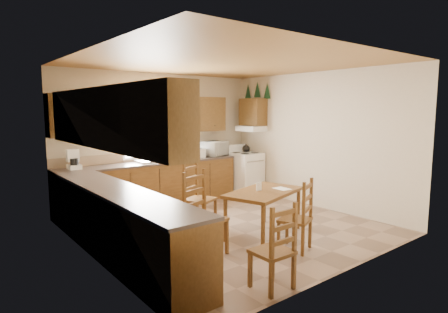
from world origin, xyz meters
TOP-DOWN VIEW (x-y plane):
  - floor at (0.00, 0.00)m, footprint 4.50×4.50m
  - ceiling at (0.00, 0.00)m, footprint 4.50×4.50m
  - wall_left at (-2.25, 0.00)m, footprint 4.50×4.50m
  - wall_right at (2.25, 0.00)m, footprint 4.50×4.50m
  - wall_back at (0.00, 2.25)m, footprint 4.50×4.50m
  - wall_front at (0.00, -2.25)m, footprint 4.50×4.50m
  - lower_cab_back at (-0.38, 1.95)m, footprint 3.75×0.60m
  - lower_cab_left at (-1.95, -0.15)m, footprint 0.60×3.60m
  - counter_back at (-0.38, 1.95)m, footprint 3.75×0.63m
  - counter_left at (-1.95, -0.15)m, footprint 0.63×3.60m
  - backsplash at (-0.38, 2.24)m, footprint 3.75×0.01m
  - upper_cab_back_left at (-1.55, 2.08)m, footprint 1.41×0.33m
  - upper_cab_back_right at (0.86, 2.08)m, footprint 1.25×0.33m
  - upper_cab_left at (-2.08, -0.15)m, footprint 0.33×3.60m
  - upper_cab_stove at (2.08, 1.65)m, footprint 0.33×0.62m
  - range_hood at (2.03, 1.65)m, footprint 0.44×0.62m
  - window_frame at (-0.30, 2.22)m, footprint 1.13×0.02m
  - window_pane at (-0.30, 2.21)m, footprint 1.05×0.01m
  - window_valance at (-0.30, 2.19)m, footprint 1.19×0.01m
  - sink_basin at (-0.30, 1.95)m, footprint 0.75×0.45m
  - pine_decal_a at (2.21, 1.33)m, footprint 0.22×0.22m
  - pine_decal_b at (2.21, 1.65)m, footprint 0.22×0.22m
  - pine_decal_c at (2.21, 1.97)m, footprint 0.22×0.22m
  - stove at (1.88, 1.67)m, footprint 0.66×0.68m
  - coffeemaker at (-1.88, 1.96)m, footprint 0.25×0.28m
  - paper_towel at (0.27, 1.93)m, footprint 0.15×0.15m
  - toaster at (0.74, 1.91)m, footprint 0.24×0.16m
  - microwave at (1.20, 1.95)m, footprint 0.65×0.56m
  - dining_table at (0.18, -0.66)m, footprint 1.48×1.10m
  - chair_near_left at (-1.00, -1.99)m, footprint 0.41×0.39m
  - chair_near_right at (0.08, -1.38)m, footprint 0.54×0.53m
  - chair_far_left at (-1.01, -0.77)m, footprint 0.58×0.56m
  - chair_far_right at (-0.36, 0.31)m, footprint 0.58×0.57m
  - table_paper at (0.51, -0.74)m, footprint 0.21×0.27m
  - table_card at (0.13, -0.60)m, footprint 0.10×0.02m

SIDE VIEW (x-z plane):
  - floor at x=0.00m, z-range 0.00..0.00m
  - dining_table at x=0.18m, z-range 0.00..0.71m
  - lower_cab_back at x=-0.38m, z-range 0.00..0.88m
  - lower_cab_left at x=-1.95m, z-range 0.00..0.88m
  - stove at x=1.88m, z-range 0.00..0.95m
  - chair_near_left at x=-1.00m, z-range 0.00..0.97m
  - chair_near_right at x=0.08m, z-range 0.00..1.00m
  - chair_far_right at x=-0.36m, z-range 0.00..1.07m
  - chair_far_left at x=-1.01m, z-range 0.00..1.13m
  - table_paper at x=0.51m, z-range 0.71..0.71m
  - table_card at x=0.13m, z-range 0.71..0.83m
  - counter_back at x=-0.38m, z-range 0.88..0.92m
  - counter_left at x=-1.95m, z-range 0.88..0.92m
  - sink_basin at x=-0.30m, z-range 0.92..0.96m
  - backsplash at x=-0.38m, z-range 0.92..1.10m
  - toaster at x=0.74m, z-range 0.92..1.12m
  - paper_towel at x=0.27m, z-range 0.92..1.20m
  - microwave at x=1.20m, z-range 0.92..1.25m
  - coffeemaker at x=-1.88m, z-range 0.92..1.27m
  - wall_left at x=-2.25m, z-range 1.35..1.35m
  - wall_right at x=2.25m, z-range 1.35..1.35m
  - wall_back at x=0.00m, z-range 1.35..1.35m
  - wall_front at x=0.00m, z-range 1.35..1.35m
  - range_hood at x=2.03m, z-range 1.46..1.58m
  - window_frame at x=-0.30m, z-range 0.96..2.14m
  - window_pane at x=-0.30m, z-range 1.00..2.10m
  - upper_cab_back_left at x=-1.55m, z-range 1.48..2.23m
  - upper_cab_back_right at x=0.86m, z-range 1.48..2.23m
  - upper_cab_left at x=-2.08m, z-range 1.48..2.23m
  - upper_cab_stove at x=2.08m, z-range 1.59..2.21m
  - window_valance at x=-0.30m, z-range 1.93..2.17m
  - pine_decal_a at x=2.21m, z-range 2.20..2.56m
  - pine_decal_c at x=2.21m, z-range 2.20..2.56m
  - pine_decal_b at x=2.21m, z-range 2.24..2.60m
  - ceiling at x=0.00m, z-range 2.70..2.70m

